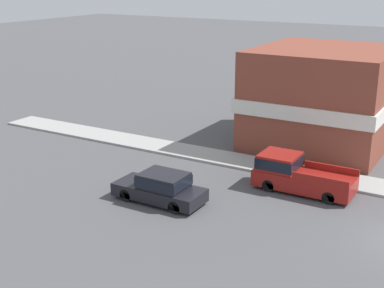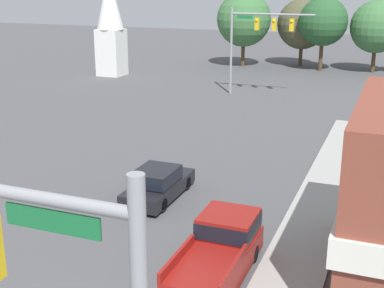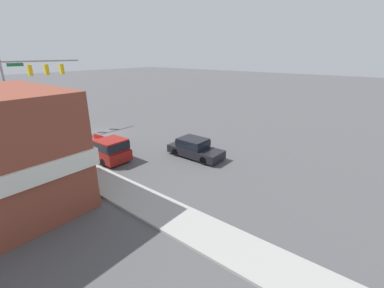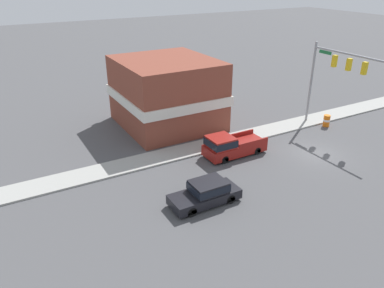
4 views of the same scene
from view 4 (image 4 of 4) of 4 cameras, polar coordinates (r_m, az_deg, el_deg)
The scene contains 7 objects.
ground_plane at distance 33.05m, azimuth 18.36°, elevation -1.39°, with size 200.00×200.00×0.00m, color #4C4C4F.
sidewalk_curb at distance 36.65m, azimuth 11.98°, elevation 2.13°, with size 2.40×60.00×0.14m.
near_signal_assembly at distance 36.65m, azimuth 20.82°, elevation 10.61°, with size 7.57×0.49×7.94m.
car_lead at distance 24.64m, azimuth 2.19°, elevation -7.35°, with size 1.93×4.70×1.55m.
pickup_truck_parked at distance 30.78m, azimuth 5.79°, elevation -0.24°, with size 2.09×5.21×1.87m.
construction_barrel at distance 38.96m, azimuth 19.82°, elevation 3.36°, with size 0.64×0.64×1.15m.
corner_brick_building at distance 36.42m, azimuth -3.86°, elevation 7.73°, with size 9.66×8.90×6.44m.
Camera 4 is at (-19.33, 22.86, 13.99)m, focal length 35.00 mm.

